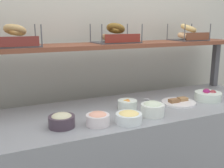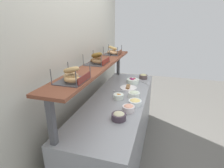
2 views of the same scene
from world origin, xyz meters
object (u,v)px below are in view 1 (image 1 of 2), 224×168
bagel_basket_plain (188,35)px  bowl_lox_spread (98,118)px  bowl_fruit_salad (127,104)px  bagel_basket_sesame (15,39)px  serving_spoon_near_plate (150,100)px  bagel_basket_cinnamon_raisin (116,36)px  serving_plate_white (178,102)px  bowl_scallion_spread (153,108)px  bowl_beet_salad (208,95)px  bowl_egg_salad (129,117)px  bowl_tuna_salad (62,120)px

bagel_basket_plain → bowl_lox_spread: bearing=-155.1°
bowl_fruit_salad → bagel_basket_sesame: bagel_basket_sesame is taller
serving_spoon_near_plate → bowl_fruit_salad: bearing=-159.6°
bowl_lox_spread → bagel_basket_cinnamon_raisin: bearing=54.5°
serving_plate_white → bowl_scallion_spread: bearing=-156.6°
bowl_beet_salad → bowl_egg_salad: 0.80m
serving_plate_white → bowl_beet_salad: bearing=-4.0°
bagel_basket_cinnamon_raisin → bagel_basket_sesame: bearing=-177.0°
bagel_basket_sesame → bagel_basket_cinnamon_raisin: size_ratio=0.88×
bowl_tuna_salad → bowl_egg_salad: bowl_tuna_salad is taller
bowl_beet_salad → bowl_lox_spread: 0.97m
bowl_beet_salad → bowl_egg_salad: (-0.78, -0.17, 0.00)m
bowl_scallion_spread → serving_spoon_near_plate: bowl_scallion_spread is taller
bowl_tuna_salad → bagel_basket_sesame: size_ratio=0.52×
bowl_tuna_salad → serving_spoon_near_plate: (0.73, 0.22, -0.03)m
bagel_basket_cinnamon_raisin → bowl_beet_salad: bearing=-30.7°
bowl_lox_spread → bagel_basket_sesame: 0.73m
bowl_fruit_salad → bagel_basket_cinnamon_raisin: size_ratio=0.39×
bowl_scallion_spread → bagel_basket_sesame: bagel_basket_sesame is taller
bowl_tuna_salad → bowl_beet_salad: 1.16m
bowl_scallion_spread → serving_plate_white: 0.35m
bowl_tuna_salad → bowl_scallion_spread: bearing=-5.5°
bowl_lox_spread → bowl_tuna_salad: bearing=163.0°
bagel_basket_sesame → bagel_basket_cinnamon_raisin: (0.72, 0.04, 0.00)m
bowl_tuna_salad → bowl_beet_salad: same height
bagel_basket_plain → bagel_basket_cinnamon_raisin: bearing=179.3°
bowl_tuna_salad → serving_spoon_near_plate: 0.76m
bowl_fruit_salad → bowl_scallion_spread: bearing=-65.7°
bowl_egg_salad → serving_plate_white: 0.55m
serving_spoon_near_plate → bowl_scallion_spread: bearing=-120.0°
bagel_basket_sesame → bagel_basket_plain: (1.41, 0.03, 0.00)m
bowl_fruit_salad → serving_spoon_near_plate: bowl_fruit_salad is taller
bowl_fruit_salad → bagel_basket_plain: 0.91m
serving_plate_white → serving_spoon_near_plate: (-0.16, 0.14, -0.00)m
bagel_basket_plain → bowl_tuna_salad: bearing=-161.2°
bowl_tuna_salad → serving_plate_white: bearing=5.3°
bowl_fruit_salad → bowl_egg_salad: size_ratio=0.83×
bowl_scallion_spread → bowl_fruit_salad: bearing=114.3°
bowl_lox_spread → bowl_egg_salad: size_ratio=0.87×
bowl_tuna_salad → bowl_egg_salad: bearing=-15.0°
bowl_fruit_salad → bagel_basket_cinnamon_raisin: (0.05, 0.30, 0.45)m
bowl_beet_salad → bagel_basket_plain: (0.07, 0.35, 0.44)m
bowl_lox_spread → bagel_basket_plain: 1.22m
serving_spoon_near_plate → bowl_lox_spread: bearing=-152.5°
serving_plate_white → bagel_basket_plain: bearing=44.8°
bowl_egg_salad → bagel_basket_sesame: bagel_basket_sesame is taller
bowl_beet_salad → serving_plate_white: 0.27m
bowl_lox_spread → serving_spoon_near_plate: 0.60m
bowl_egg_salad → serving_spoon_near_plate: bowl_egg_salad is taller
bowl_tuna_salad → bagel_basket_sesame: bagel_basket_sesame is taller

